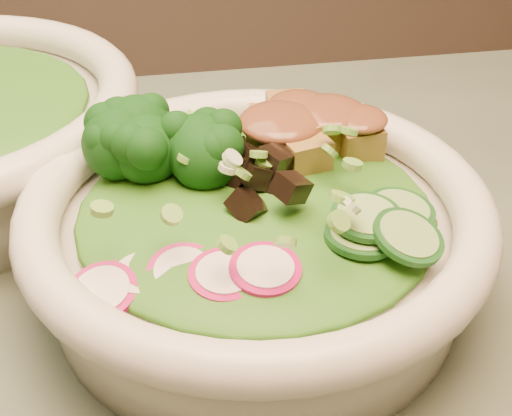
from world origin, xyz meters
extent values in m
cube|color=#566251|center=(0.00, 0.00, 0.73)|extent=(1.20, 0.80, 0.03)
cylinder|color=silver|center=(0.06, 0.08, 0.78)|extent=(0.24, 0.24, 0.05)
torus|color=silver|center=(0.06, 0.08, 0.81)|extent=(0.27, 0.27, 0.03)
ellipsoid|color=#286114|center=(0.06, 0.08, 0.81)|extent=(0.21, 0.21, 0.02)
ellipsoid|color=brown|center=(0.10, 0.13, 0.84)|extent=(0.07, 0.06, 0.02)
camera|label=1|loc=(0.00, -0.25, 1.05)|focal=50.00mm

